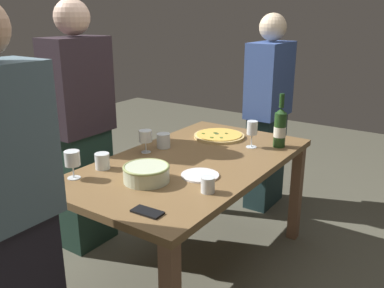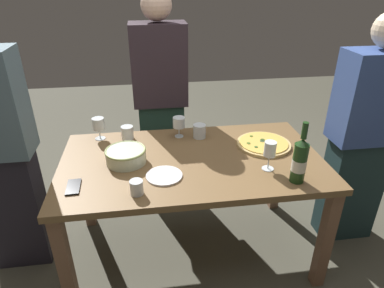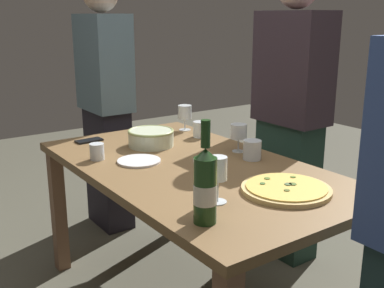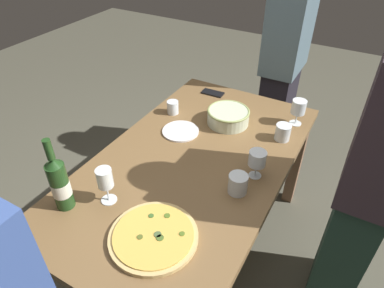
# 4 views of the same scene
# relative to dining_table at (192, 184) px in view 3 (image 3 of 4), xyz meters

# --- Properties ---
(dining_table) EXTENTS (1.60, 0.90, 0.75)m
(dining_table) POSITION_rel_dining_table_xyz_m (0.00, 0.00, 0.00)
(dining_table) COLOR brown
(dining_table) RESTS_ON ground
(pizza) EXTENTS (0.35, 0.35, 0.03)m
(pizza) POSITION_rel_dining_table_xyz_m (0.49, 0.10, 0.10)
(pizza) COLOR tan
(pizza) RESTS_ON dining_table
(serving_bowl) EXTENTS (0.24, 0.24, 0.09)m
(serving_bowl) POSITION_rel_dining_table_xyz_m (-0.40, 0.02, 0.14)
(serving_bowl) COLOR beige
(serving_bowl) RESTS_ON dining_table
(wine_bottle) EXTENTS (0.08, 0.08, 0.35)m
(wine_bottle) POSITION_rel_dining_table_xyz_m (0.53, -0.33, 0.22)
(wine_bottle) COLOR #1F401A
(wine_bottle) RESTS_ON dining_table
(wine_glass_near_pizza) EXTENTS (0.08, 0.08, 0.15)m
(wine_glass_near_pizza) POSITION_rel_dining_table_xyz_m (-0.58, 0.36, 0.20)
(wine_glass_near_pizza) COLOR white
(wine_glass_near_pizza) RESTS_ON dining_table
(wine_glass_by_bottle) EXTENTS (0.07, 0.07, 0.18)m
(wine_glass_by_bottle) POSITION_rel_dining_table_xyz_m (0.42, -0.18, 0.21)
(wine_glass_by_bottle) COLOR white
(wine_glass_by_bottle) RESTS_ON dining_table
(wine_glass_far_left) EXTENTS (0.08, 0.08, 0.14)m
(wine_glass_far_left) POSITION_rel_dining_table_xyz_m (-0.04, 0.32, 0.19)
(wine_glass_far_left) COLOR white
(wine_glass_far_left) RESTS_ON dining_table
(cup_amber) EXTENTS (0.09, 0.09, 0.09)m
(cup_amber) POSITION_rel_dining_table_xyz_m (0.09, 0.29, 0.14)
(cup_amber) COLOR white
(cup_amber) RESTS_ON dining_table
(cup_ceramic) EXTENTS (0.07, 0.07, 0.08)m
(cup_ceramic) POSITION_rel_dining_table_xyz_m (-0.33, -0.32, 0.13)
(cup_ceramic) COLOR white
(cup_ceramic) RESTS_ON dining_table
(cup_spare) EXTENTS (0.08, 0.08, 0.09)m
(cup_spare) POSITION_rel_dining_table_xyz_m (-0.40, 0.34, 0.14)
(cup_spare) COLOR white
(cup_spare) RESTS_ON dining_table
(side_plate) EXTENTS (0.21, 0.21, 0.01)m
(side_plate) POSITION_rel_dining_table_xyz_m (-0.18, -0.18, 0.10)
(side_plate) COLOR white
(side_plate) RESTS_ON dining_table
(cell_phone) EXTENTS (0.08, 0.15, 0.01)m
(cell_phone) POSITION_rel_dining_table_xyz_m (-0.67, -0.22, 0.10)
(cell_phone) COLOR black
(cell_phone) RESTS_ON dining_table
(person_guest_left) EXTENTS (0.42, 0.24, 1.67)m
(person_guest_left) POSITION_rel_dining_table_xyz_m (-0.14, 0.80, 0.19)
(person_guest_left) COLOR #1C3329
(person_guest_left) RESTS_ON ground
(person_guest_right) EXTENTS (0.40, 0.24, 1.66)m
(person_guest_right) POSITION_rel_dining_table_xyz_m (-1.13, 0.10, 0.19)
(person_guest_right) COLOR black
(person_guest_right) RESTS_ON ground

